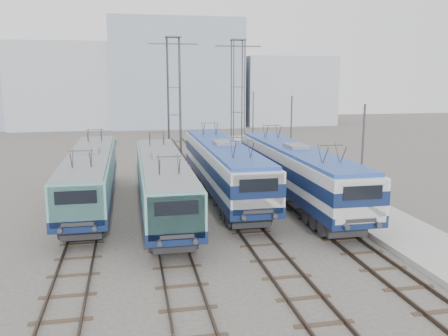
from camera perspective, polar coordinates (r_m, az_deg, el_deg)
ground at (r=24.05m, az=-0.71°, el=-9.68°), size 160.00×160.00×0.00m
platform at (r=34.38m, az=13.72°, el=-3.40°), size 4.00×70.00×0.30m
locomotive_far_left at (r=32.11m, az=-15.77°, el=-0.71°), size 2.82×17.82×3.35m
locomotive_center_left at (r=29.37m, az=-7.39°, el=-1.47°), size 2.81×17.73×3.34m
locomotive_center_right at (r=33.25m, az=-0.06°, el=0.40°), size 2.98×18.86×3.55m
locomotive_far_right at (r=32.08m, az=8.73°, el=-0.14°), size 2.96×18.75×3.53m
catenary_tower_west at (r=44.36m, az=-6.03°, el=8.49°), size 4.50×1.20×12.00m
catenary_tower_east at (r=47.38m, az=1.68°, el=8.69°), size 4.50×1.20×12.00m
mast_front at (r=27.73m, az=16.22°, el=0.17°), size 0.12×0.12×7.00m
mast_mid at (r=38.63m, az=8.04°, el=3.41°), size 0.12×0.12×7.00m
mast_rear at (r=50.03m, az=3.50°, el=5.18°), size 0.12×0.12×7.00m
building_west at (r=84.73m, az=-18.25°, el=9.36°), size 18.00×12.00×14.00m
building_center at (r=84.53m, az=-5.90°, el=11.19°), size 22.00×14.00×18.00m
building_east at (r=88.75m, az=7.27°, el=9.21°), size 16.00×12.00×12.00m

